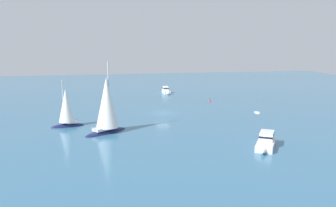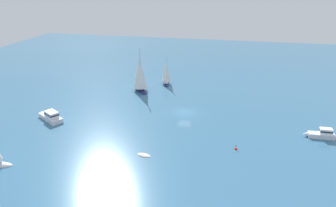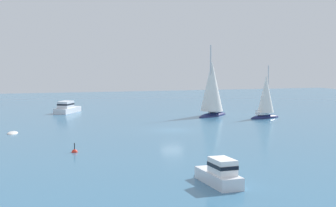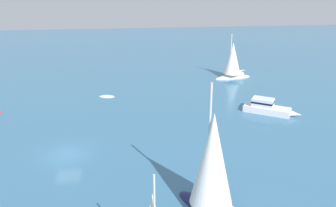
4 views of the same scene
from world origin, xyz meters
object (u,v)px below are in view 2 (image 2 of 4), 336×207
powerboat (51,116)px  channel_buoy (236,149)px  sailboat_1 (166,74)px  sailboat (140,75)px  dinghy (144,155)px  powerboat_1 (322,134)px

powerboat → channel_buoy: 34.91m
channel_buoy → sailboat_1: bearing=121.4°
sailboat → dinghy: sailboat is taller
powerboat → sailboat: bearing=-88.8°
channel_buoy → powerboat: bearing=174.0°
powerboat → sailboat_1: (16.68, 25.85, 1.93)m
sailboat → powerboat_1: (37.05, -16.22, -3.13)m
powerboat_1 → powerboat: bearing=3.2°
sailboat → dinghy: size_ratio=4.40×
dinghy → powerboat_1: size_ratio=0.48×
sailboat → sailboat_1: 7.97m
sailboat → dinghy: bearing=-18.5°
sailboat_1 → powerboat_1: sailboat_1 is taller
sailboat_1 → channel_buoy: bearing=-161.1°
powerboat_1 → channel_buoy: size_ratio=4.88×
sailboat_1 → channel_buoy: (18.03, -29.50, -2.67)m
sailboat → sailboat_1: sailboat is taller
sailboat_1 → powerboat_1: bearing=-137.4°
powerboat → powerboat_1: powerboat is taller
channel_buoy → powerboat_1: bearing=27.0°
sailboat → powerboat: bearing=-67.5°
sailboat → sailboat_1: size_ratio=1.37×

